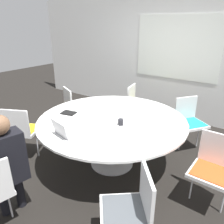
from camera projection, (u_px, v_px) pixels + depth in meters
name	position (u px, v px, depth m)	size (l,w,h in m)	color
ground_plane	(112.00, 163.00, 3.41)	(16.00, 16.00, 0.00)	black
wall_back	(176.00, 57.00, 4.65)	(8.00, 0.07, 2.70)	silver
conference_table	(112.00, 124.00, 3.16)	(2.11, 2.11, 0.76)	#B7B7BC
chair_1	(131.00, 206.00, 1.92)	(0.60, 0.61, 0.88)	silver
chair_2	(213.00, 165.00, 2.47)	(0.45, 0.43, 0.88)	silver
chair_3	(189.00, 119.00, 3.68)	(0.60, 0.60, 0.88)	silver
chair_4	(137.00, 103.00, 4.42)	(0.50, 0.52, 0.88)	silver
chair_5	(74.00, 105.00, 4.31)	(0.58, 0.57, 0.88)	silver
chair_6	(22.00, 128.00, 3.36)	(0.58, 0.57, 0.88)	silver
person_0	(6.00, 160.00, 2.24)	(0.31, 0.40, 1.23)	black
laptop	(65.00, 132.00, 2.62)	(0.35, 0.31, 0.21)	silver
spiral_notebook	(69.00, 113.00, 3.29)	(0.24, 0.19, 0.02)	black
coffee_cup	(121.00, 122.00, 2.91)	(0.07, 0.07, 0.08)	black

